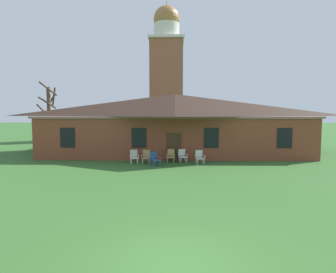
# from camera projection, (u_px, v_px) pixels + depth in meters

# --- Properties ---
(ground_plane) EXTENTS (200.00, 200.00, 0.00)m
(ground_plane) POSITION_uv_depth(u_px,v_px,m) (176.00, 266.00, 6.52)
(ground_plane) COLOR #336028
(brick_building) EXTENTS (22.70, 10.40, 5.37)m
(brick_building) POSITION_uv_depth(u_px,v_px,m) (175.00, 123.00, 25.63)
(brick_building) COLOR brown
(brick_building) RESTS_ON ground
(dome_tower) EXTENTS (5.18, 5.18, 20.35)m
(dome_tower) POSITION_uv_depth(u_px,v_px,m) (167.00, 75.00, 41.51)
(dome_tower) COLOR #93563D
(dome_tower) RESTS_ON ground
(lawn_chair_by_porch) EXTENTS (0.73, 0.78, 0.96)m
(lawn_chair_by_porch) POSITION_uv_depth(u_px,v_px,m) (134.00, 156.00, 19.93)
(lawn_chair_by_porch) COLOR silver
(lawn_chair_by_porch) RESTS_ON ground
(lawn_chair_near_door) EXTENTS (0.64, 0.67, 0.96)m
(lawn_chair_near_door) POSITION_uv_depth(u_px,v_px,m) (146.00, 156.00, 19.85)
(lawn_chair_near_door) COLOR tan
(lawn_chair_near_door) RESTS_ON ground
(lawn_chair_left_end) EXTENTS (0.84, 0.87, 0.96)m
(lawn_chair_left_end) POSITION_uv_depth(u_px,v_px,m) (155.00, 158.00, 18.99)
(lawn_chair_left_end) COLOR #2D5693
(lawn_chair_left_end) RESTS_ON ground
(lawn_chair_middle) EXTENTS (0.65, 0.68, 0.96)m
(lawn_chair_middle) POSITION_uv_depth(u_px,v_px,m) (171.00, 155.00, 20.31)
(lawn_chair_middle) COLOR tan
(lawn_chair_middle) RESTS_ON ground
(lawn_chair_right_end) EXTENTS (0.74, 0.78, 0.96)m
(lawn_chair_right_end) POSITION_uv_depth(u_px,v_px,m) (182.00, 155.00, 20.36)
(lawn_chair_right_end) COLOR white
(lawn_chair_right_end) RESTS_ON ground
(lawn_chair_far_side) EXTENTS (0.72, 0.76, 0.96)m
(lawn_chair_far_side) POSITION_uv_depth(u_px,v_px,m) (200.00, 157.00, 19.75)
(lawn_chair_far_side) COLOR silver
(lawn_chair_far_side) RESTS_ON ground
(bare_tree_beside_building) EXTENTS (2.06, 1.91, 6.66)m
(bare_tree_beside_building) POSITION_uv_depth(u_px,v_px,m) (49.00, 114.00, 27.24)
(bare_tree_beside_building) COLOR brown
(bare_tree_beside_building) RESTS_ON ground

